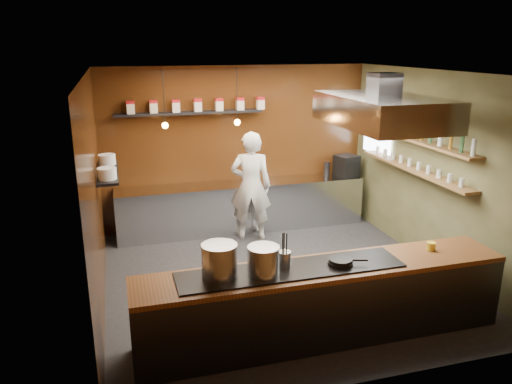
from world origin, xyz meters
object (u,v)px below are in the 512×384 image
object	(u,v)px
extractor_hood	(382,110)
espresso_machine	(346,165)
chef	(251,186)
stockpot_small	(263,261)
stockpot_large	(220,261)

from	to	relation	value
extractor_hood	espresso_machine	xyz separation A→B (m)	(0.80, 2.58, -1.41)
extractor_hood	chef	world-z (taller)	extractor_hood
extractor_hood	chef	distance (m)	2.88
stockpot_small	espresso_machine	xyz separation A→B (m)	(2.85, 3.84, -0.01)
chef	stockpot_small	bearing A→B (deg)	93.80
stockpot_large	chef	size ratio (longest dim) A/B	0.20
stockpot_large	espresso_machine	size ratio (longest dim) A/B	1.00
stockpot_small	espresso_machine	bearing A→B (deg)	53.43
stockpot_small	chef	distance (m)	3.43
chef	stockpot_large	bearing A→B (deg)	85.99
extractor_hood	stockpot_large	xyz separation A→B (m)	(-2.52, -1.18, -1.38)
stockpot_small	chef	size ratio (longest dim) A/B	0.18
stockpot_large	espresso_machine	bearing A→B (deg)	48.59
extractor_hood	stockpot_large	bearing A→B (deg)	-154.92
stockpot_small	espresso_machine	world-z (taller)	espresso_machine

